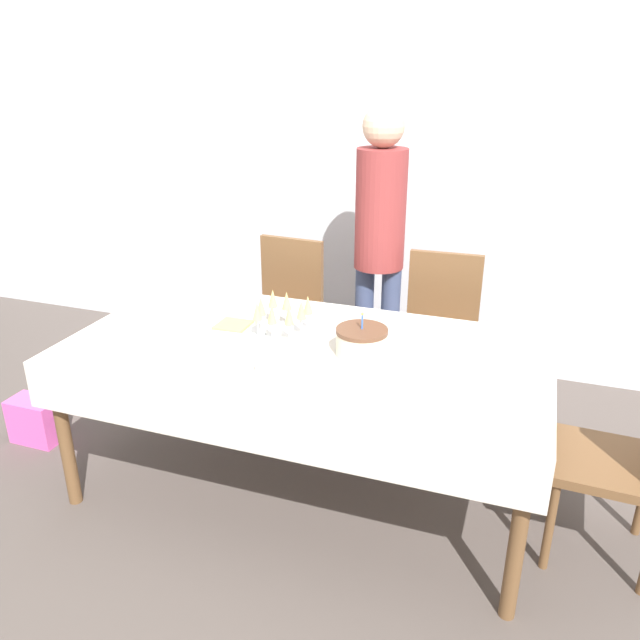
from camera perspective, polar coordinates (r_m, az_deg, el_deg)
The scene contains 14 objects.
ground_plane at distance 3.14m, azimuth -1.29°, elevation -14.87°, with size 12.00×12.00×0.00m, color #564C47.
wall_back at distance 4.08m, azimuth 6.86°, elevation 14.47°, with size 8.00×0.05×2.70m.
dining_table at distance 2.80m, azimuth -1.40°, elevation -4.27°, with size 2.10×1.09×0.75m.
dining_chair_far_left at distance 3.74m, azimuth -3.25°, elevation 0.68°, with size 0.45×0.45×0.95m.
dining_chair_far_right at distance 3.51m, azimuth 10.82°, elevation -1.20°, with size 0.43×0.43×0.95m.
dining_chair_right_end at distance 2.74m, azimuth 26.91°, elevation -10.48°, with size 0.44×0.44×0.95m.
birthday_cake at distance 2.65m, azimuth 3.81°, elevation -2.03°, with size 0.22×0.22×0.19m.
champagne_tray at distance 2.83m, azimuth -3.57°, elevation 0.21°, with size 0.34×0.34×0.18m.
plate_stack_main at distance 2.54m, azimuth -3.06°, elevation -4.25°, with size 0.26×0.26×0.03m.
cake_knife at distance 2.49m, azimuth 4.86°, elevation -5.24°, with size 0.30×0.04×0.00m.
fork_pile at distance 2.87m, azimuth -8.96°, elevation -1.45°, with size 0.17×0.07×0.02m.
napkin_pile at distance 2.99m, azimuth -7.95°, elevation -0.47°, with size 0.15×0.15×0.01m.
person_standing at distance 3.52m, azimuth 5.49°, elevation 8.11°, with size 0.28×0.28×1.71m.
gift_bag at distance 3.73m, azimuth -24.54°, elevation -8.33°, with size 0.26×0.16×0.25m.
Camera 1 is at (0.90, -2.33, 1.90)m, focal length 35.00 mm.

